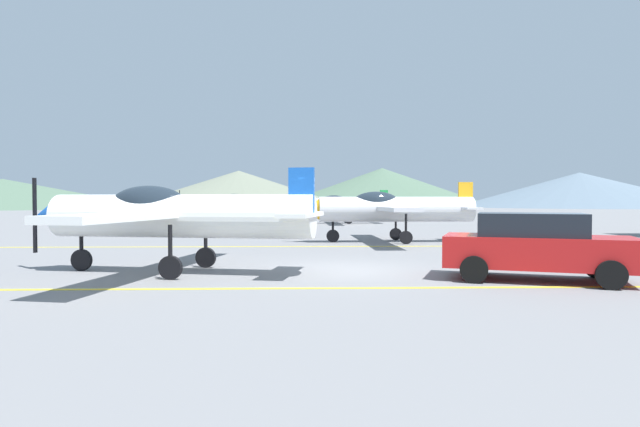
{
  "coord_description": "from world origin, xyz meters",
  "views": [
    {
      "loc": [
        -1.09,
        -14.57,
        1.94
      ],
      "look_at": [
        -0.26,
        14.0,
        1.2
      ],
      "focal_mm": 29.61,
      "sensor_mm": 36.0,
      "label": 1
    }
  ],
  "objects_px": {
    "airplane_far": "(245,206)",
    "car_sedan": "(536,245)",
    "airplane_back": "(341,205)",
    "airplane_near": "(171,214)",
    "airplane_mid": "(390,208)"
  },
  "relations": [
    {
      "from": "airplane_near",
      "to": "airplane_back",
      "type": "distance_m",
      "value": 30.0
    },
    {
      "from": "airplane_near",
      "to": "airplane_back",
      "type": "bearing_deg",
      "value": 77.36
    },
    {
      "from": "airplane_far",
      "to": "car_sedan",
      "type": "height_order",
      "value": "airplane_far"
    },
    {
      "from": "airplane_far",
      "to": "airplane_near",
      "type": "bearing_deg",
      "value": -89.18
    },
    {
      "from": "airplane_back",
      "to": "car_sedan",
      "type": "height_order",
      "value": "airplane_back"
    },
    {
      "from": "airplane_near",
      "to": "airplane_back",
      "type": "height_order",
      "value": "same"
    },
    {
      "from": "airplane_near",
      "to": "airplane_far",
      "type": "bearing_deg",
      "value": 90.82
    },
    {
      "from": "airplane_far",
      "to": "car_sedan",
      "type": "relative_size",
      "value": 1.98
    },
    {
      "from": "airplane_far",
      "to": "car_sedan",
      "type": "bearing_deg",
      "value": -66.13
    },
    {
      "from": "airplane_near",
      "to": "airplane_far",
      "type": "relative_size",
      "value": 1.0
    },
    {
      "from": "airplane_near",
      "to": "airplane_back",
      "type": "xyz_separation_m",
      "value": [
        6.57,
        29.27,
        0.0
      ]
    },
    {
      "from": "airplane_back",
      "to": "airplane_near",
      "type": "bearing_deg",
      "value": -102.64
    },
    {
      "from": "airplane_near",
      "to": "car_sedan",
      "type": "distance_m",
      "value": 9.27
    },
    {
      "from": "airplane_back",
      "to": "car_sedan",
      "type": "bearing_deg",
      "value": -85.3
    },
    {
      "from": "airplane_near",
      "to": "airplane_mid",
      "type": "distance_m",
      "value": 12.44
    }
  ]
}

